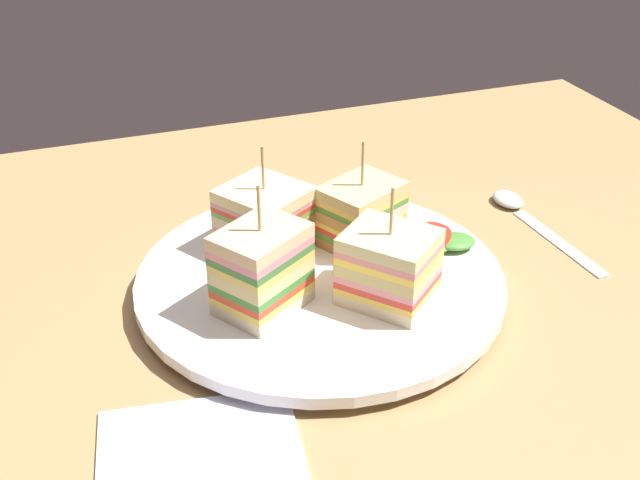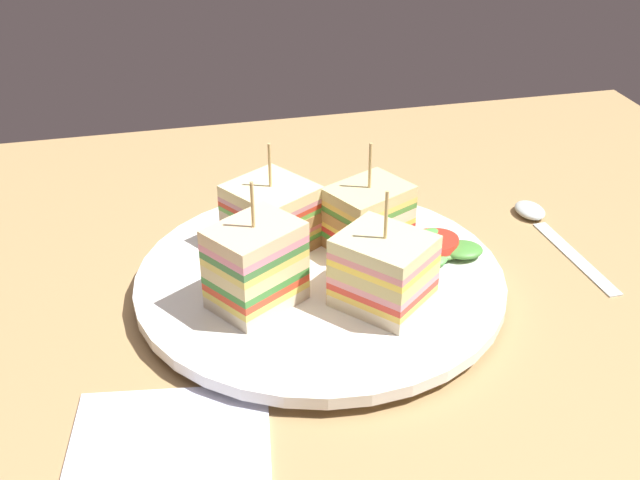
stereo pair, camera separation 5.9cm
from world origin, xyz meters
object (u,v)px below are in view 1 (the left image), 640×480
object	(u,v)px
sandwich_wedge_1	(361,214)
spoon	(521,210)
sandwich_wedge_3	(262,269)
plate	(320,281)
napkin	(201,464)
sandwich_wedge_2	(265,219)
sandwich_wedge_0	(388,267)

from	to	relation	value
sandwich_wedge_1	spoon	bearing A→B (deg)	160.43
spoon	sandwich_wedge_3	bearing A→B (deg)	104.20
plate	napkin	size ratio (longest dim) A/B	2.36
sandwich_wedge_1	sandwich_wedge_2	world-z (taller)	same
sandwich_wedge_0	sandwich_wedge_3	size ratio (longest dim) A/B	0.93
spoon	napkin	xyz separation A→B (cm)	(-34.17, -20.13, -0.14)
sandwich_wedge_3	spoon	bearing A→B (deg)	-15.97
plate	sandwich_wedge_1	xyz separation A→B (cm)	(4.76, 3.49, 3.22)
sandwich_wedge_1	spoon	xyz separation A→B (cm)	(16.79, 2.07, -3.85)
sandwich_wedge_1	sandwich_wedge_2	size ratio (longest dim) A/B	1.00
plate	sandwich_wedge_0	world-z (taller)	sandwich_wedge_0
napkin	plate	bearing A→B (deg)	49.10
sandwich_wedge_2	spoon	size ratio (longest dim) A/B	0.59
plate	sandwich_wedge_1	world-z (taller)	sandwich_wedge_1
spoon	napkin	bearing A→B (deg)	117.67
sandwich_wedge_3	napkin	distance (cm)	14.72
sandwich_wedge_0	sandwich_wedge_3	bearing A→B (deg)	35.87
plate	sandwich_wedge_1	size ratio (longest dim) A/B	3.18
sandwich_wedge_0	napkin	distance (cm)	19.26
plate	sandwich_wedge_3	bearing A→B (deg)	-153.29
sandwich_wedge_0	spoon	xyz separation A→B (cm)	(18.11, 10.35, -4.02)
plate	spoon	xyz separation A→B (cm)	(21.55, 5.56, -0.63)
sandwich_wedge_1	napkin	world-z (taller)	sandwich_wedge_1
plate	sandwich_wedge_0	size ratio (longest dim) A/B	3.11
plate	sandwich_wedge_1	distance (cm)	6.72
sandwich_wedge_0	sandwich_wedge_2	distance (cm)	11.78
sandwich_wedge_3	plate	bearing A→B (deg)	-6.27
sandwich_wedge_2	sandwich_wedge_3	xyz separation A→B (cm)	(-2.56, -7.90, 0.54)
sandwich_wedge_0	spoon	distance (cm)	21.24
sandwich_wedge_3	sandwich_wedge_2	bearing A→B (deg)	39.03
sandwich_wedge_3	sandwich_wedge_1	bearing A→B (deg)	-1.52
sandwich_wedge_0	sandwich_wedge_2	bearing A→B (deg)	-8.81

